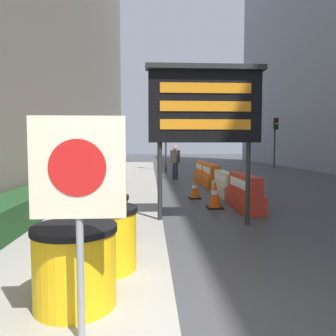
% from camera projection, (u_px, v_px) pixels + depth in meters
% --- Properties ---
extents(ground_plane, '(120.00, 120.00, 0.00)m').
position_uv_depth(ground_plane, '(179.00, 335.00, 2.94)').
color(ground_plane, '#3F3F42').
extents(hedge_strip, '(0.90, 7.96, 0.56)m').
position_uv_depth(hedge_strip, '(5.00, 215.00, 6.09)').
color(hedge_strip, '#1E421E').
rests_on(hedge_strip, sidewalk_left).
extents(bare_tree, '(1.54, 1.62, 2.69)m').
position_uv_depth(bare_tree, '(70.00, 149.00, 11.02)').
color(bare_tree, '#4C3D2D').
rests_on(bare_tree, sidewalk_left).
extents(barrel_drum_foreground, '(0.83, 0.83, 0.80)m').
position_uv_depth(barrel_drum_foreground, '(75.00, 265.00, 3.20)').
color(barrel_drum_foreground, yellow).
rests_on(barrel_drum_foreground, sidewalk_left).
extents(barrel_drum_middle, '(0.83, 0.83, 0.80)m').
position_uv_depth(barrel_drum_middle, '(105.00, 238.00, 4.15)').
color(barrel_drum_middle, yellow).
rests_on(barrel_drum_middle, sidewalk_left).
extents(barrel_drum_back, '(0.83, 0.83, 0.80)m').
position_uv_depth(barrel_drum_back, '(102.00, 221.00, 5.08)').
color(barrel_drum_back, yellow).
rests_on(barrel_drum_back, sidewalk_left).
extents(warning_sign, '(0.75, 0.08, 1.80)m').
position_uv_depth(warning_sign, '(78.00, 182.00, 2.56)').
color(warning_sign, gray).
rests_on(warning_sign, sidewalk_left).
extents(message_board, '(2.47, 0.36, 3.34)m').
position_uv_depth(message_board, '(205.00, 106.00, 6.81)').
color(message_board, '#28282B').
rests_on(message_board, ground_plane).
extents(jersey_barrier_red_striped, '(0.52, 2.09, 0.92)m').
position_uv_depth(jersey_barrier_red_striped, '(244.00, 194.00, 8.73)').
color(jersey_barrier_red_striped, red).
rests_on(jersey_barrier_red_striped, ground_plane).
extents(jersey_barrier_cream, '(0.50, 2.01, 0.80)m').
position_uv_depth(jersey_barrier_cream, '(224.00, 185.00, 11.07)').
color(jersey_barrier_cream, beige).
rests_on(jersey_barrier_cream, ground_plane).
extents(jersey_barrier_orange_far, '(0.63, 1.96, 0.92)m').
position_uv_depth(jersey_barrier_orange_far, '(211.00, 177.00, 13.48)').
color(jersey_barrier_orange_far, orange).
rests_on(jersey_barrier_orange_far, ground_plane).
extents(jersey_barrier_orange_near, '(0.56, 2.04, 0.91)m').
position_uv_depth(jersey_barrier_orange_near, '(203.00, 172.00, 15.69)').
color(jersey_barrier_orange_near, orange).
rests_on(jersey_barrier_orange_near, ground_plane).
extents(traffic_cone_near, '(0.32, 0.32, 0.58)m').
position_uv_depth(traffic_cone_near, '(251.00, 192.00, 10.03)').
color(traffic_cone_near, black).
rests_on(traffic_cone_near, ground_plane).
extents(traffic_cone_mid, '(0.38, 0.38, 0.67)m').
position_uv_depth(traffic_cone_mid, '(195.00, 188.00, 10.41)').
color(traffic_cone_mid, black).
rests_on(traffic_cone_mid, ground_plane).
extents(traffic_cone_far, '(0.42, 0.42, 0.76)m').
position_uv_depth(traffic_cone_far, '(215.00, 195.00, 8.80)').
color(traffic_cone_far, black).
rests_on(traffic_cone_far, ground_plane).
extents(traffic_light_near_curb, '(0.28, 0.45, 4.51)m').
position_uv_depth(traffic_light_near_curb, '(166.00, 121.00, 20.55)').
color(traffic_light_near_curb, '#2D2D30').
rests_on(traffic_light_near_curb, ground_plane).
extents(traffic_light_far_side, '(0.28, 0.45, 3.67)m').
position_uv_depth(traffic_light_far_side, '(275.00, 132.00, 23.75)').
color(traffic_light_far_side, '#2D2D30').
rests_on(traffic_light_far_side, ground_plane).
extents(pedestrian_worker, '(0.48, 0.51, 1.68)m').
position_uv_depth(pedestrian_worker, '(175.00, 159.00, 16.40)').
color(pedestrian_worker, '#23283D').
rests_on(pedestrian_worker, ground_plane).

